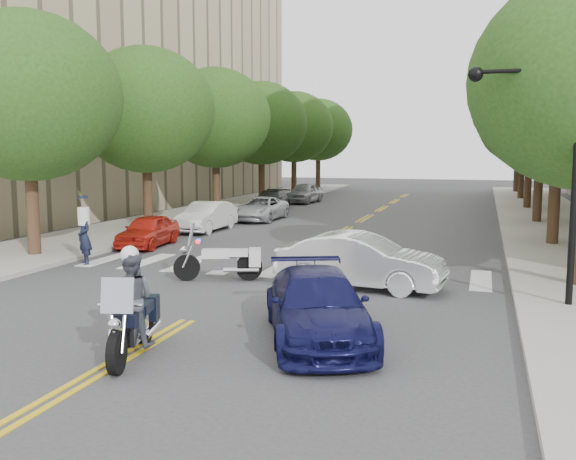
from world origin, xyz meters
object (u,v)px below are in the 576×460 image
at_px(convertible, 360,261).
at_px(sedan_blue, 317,306).
at_px(officer_standing, 84,237).
at_px(motorcycle_parked, 226,261).
at_px(motorcycle_police, 132,307).

bearing_deg(convertible, sedan_blue, -172.48).
height_order(officer_standing, sedan_blue, officer_standing).
height_order(motorcycle_parked, convertible, motorcycle_parked).
bearing_deg(sedan_blue, officer_standing, 126.27).
xyz_separation_m(motorcycle_police, officer_standing, (-6.42, 7.85, -0.00)).
bearing_deg(officer_standing, motorcycle_parked, 26.00).
bearing_deg(officer_standing, convertible, 31.15).
bearing_deg(sedan_blue, motorcycle_parked, 107.55).
bearing_deg(officer_standing, motorcycle_police, -14.20).
relative_size(convertible, sedan_blue, 0.97).
relative_size(motorcycle_police, officer_standing, 1.36).
xyz_separation_m(convertible, sedan_blue, (0.07, -5.00, -0.07)).
relative_size(motorcycle_parked, convertible, 0.55).
distance_m(motorcycle_police, convertible, 7.56).
height_order(motorcycle_parked, officer_standing, officer_standing).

